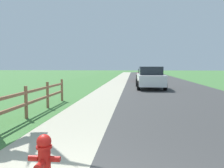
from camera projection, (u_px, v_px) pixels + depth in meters
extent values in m
plane|color=#407439|center=(127.00, 81.00, 27.29)|extent=(120.00, 120.00, 0.00)
cube|color=#383838|center=(156.00, 80.00, 28.95)|extent=(7.00, 66.00, 0.01)
cube|color=#ACA790|center=(104.00, 79.00, 29.55)|extent=(6.00, 66.00, 0.01)
cube|color=#407439|center=(92.00, 79.00, 29.69)|extent=(5.00, 66.00, 0.00)
cylinder|color=red|center=(45.00, 167.00, 3.33)|extent=(0.18, 0.18, 0.62)
cylinder|color=red|center=(44.00, 147.00, 3.31)|extent=(0.22, 0.22, 0.03)
sphere|color=red|center=(44.00, 142.00, 3.30)|extent=(0.21, 0.21, 0.21)
cube|color=#A91511|center=(44.00, 137.00, 3.30)|extent=(0.04, 0.04, 0.04)
cylinder|color=#A91511|center=(34.00, 158.00, 3.34)|extent=(0.14, 0.08, 0.08)
cylinder|color=#A91511|center=(55.00, 159.00, 3.31)|extent=(0.14, 0.08, 0.08)
cylinder|color=#A91511|center=(40.00, 166.00, 3.15)|extent=(0.11, 0.17, 0.11)
cylinder|color=#8B5A41|center=(26.00, 102.00, 7.68)|extent=(0.11, 0.11, 1.09)
cylinder|color=#8B5A41|center=(48.00, 95.00, 9.60)|extent=(0.11, 0.11, 1.09)
cylinder|color=#8B5A41|center=(62.00, 90.00, 11.52)|extent=(0.11, 0.11, 1.09)
cube|color=#8B5A41|center=(11.00, 109.00, 6.72)|extent=(0.07, 9.67, 0.09)
cube|color=#8B5A41|center=(10.00, 96.00, 6.69)|extent=(0.07, 9.67, 0.09)
cube|color=white|center=(150.00, 80.00, 18.00)|extent=(1.96, 4.87, 0.78)
cube|color=#1E232B|center=(150.00, 71.00, 17.78)|extent=(1.69, 2.37, 0.61)
cylinder|color=black|center=(165.00, 86.00, 16.47)|extent=(0.23, 0.69, 0.69)
cylinder|color=black|center=(139.00, 85.00, 16.61)|extent=(0.23, 0.69, 0.69)
cylinder|color=black|center=(160.00, 83.00, 19.45)|extent=(0.23, 0.69, 0.69)
cylinder|color=black|center=(137.00, 82.00, 19.59)|extent=(0.23, 0.69, 0.69)
cube|color=maroon|center=(145.00, 76.00, 26.45)|extent=(1.76, 4.97, 0.60)
cube|color=#1E232B|center=(145.00, 71.00, 26.31)|extent=(1.55, 2.35, 0.50)
cylinder|color=black|center=(154.00, 79.00, 24.86)|extent=(0.22, 0.66, 0.66)
cylinder|color=black|center=(137.00, 79.00, 25.02)|extent=(0.22, 0.66, 0.66)
cylinder|color=black|center=(152.00, 78.00, 27.91)|extent=(0.22, 0.66, 0.66)
cylinder|color=black|center=(137.00, 77.00, 28.08)|extent=(0.22, 0.66, 0.66)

